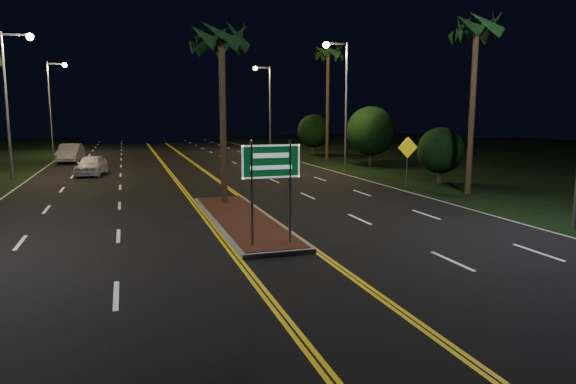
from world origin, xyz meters
name	(u,v)px	position (x,y,z in m)	size (l,w,h in m)	color
ground	(301,276)	(0.00, 0.00, 0.00)	(120.00, 120.00, 0.00)	black
grass_right	(527,159)	(30.00, 25.00, 0.00)	(40.00, 110.00, 0.01)	black
median_island	(242,219)	(0.00, 7.00, 0.08)	(2.25, 10.25, 0.17)	gray
highway_sign	(271,171)	(0.00, 2.80, 2.40)	(1.80, 0.08, 3.20)	gray
streetlight_left_mid	(12,88)	(-10.61, 24.00, 5.66)	(1.91, 0.44, 9.00)	gray
streetlight_left_far	(53,97)	(-10.61, 44.00, 5.66)	(1.91, 0.44, 9.00)	gray
streetlight_right_mid	(341,91)	(10.61, 22.00, 5.66)	(1.91, 0.44, 9.00)	gray
streetlight_right_far	(267,98)	(10.61, 42.00, 5.66)	(1.91, 0.44, 9.00)	gray
palm_median	(221,38)	(0.00, 10.50, 7.28)	(2.40, 2.40, 8.30)	#382819
palm_right_near	(477,28)	(12.50, 10.00, 8.21)	(2.40, 2.40, 9.30)	#382819
palm_right_far	(328,53)	(12.80, 30.00, 9.14)	(2.40, 2.40, 10.30)	#382819
shrub_near	(441,150)	(13.50, 14.00, 1.95)	(2.70, 2.70, 3.30)	#382819
shrub_mid	(371,131)	(14.00, 24.00, 2.73)	(3.78, 3.78, 4.62)	#382819
shrub_far	(314,131)	(13.80, 36.00, 2.34)	(3.24, 3.24, 3.96)	#382819
car_near	(91,163)	(-6.34, 24.51, 0.78)	(2.01, 4.69, 1.56)	white
car_far	(70,151)	(-8.53, 34.82, 0.89)	(2.29, 5.34, 1.78)	silver
warning_sign	(407,154)	(10.80, 13.15, 1.87)	(1.18, 0.09, 2.83)	gray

